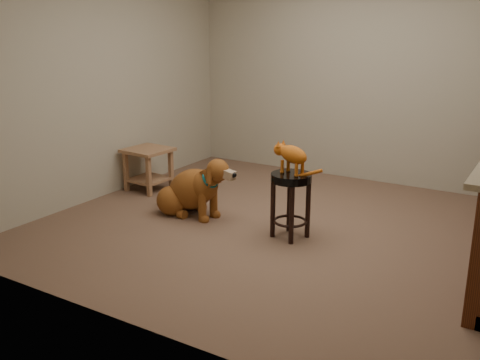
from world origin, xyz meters
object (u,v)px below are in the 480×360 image
Objects in this scene: side_table at (148,163)px; golden_retriever at (192,191)px; tabby_kitten at (291,155)px; padded_stool at (291,192)px.

golden_retriever reaches higher than side_table.
tabby_kitten is (1.08, -0.02, 0.51)m from golden_retriever.
padded_stool is 0.56× the size of golden_retriever.
padded_stool is 1.18× the size of side_table.
tabby_kitten is at bearing 159.00° from padded_stool.
golden_retriever is (0.93, -0.43, -0.07)m from side_table.
golden_retriever is at bearing 178.63° from padded_stool.
padded_stool is 1.11m from golden_retriever.
tabby_kitten is (2.01, -0.45, 0.43)m from side_table.
tabby_kitten reaches higher than padded_stool.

